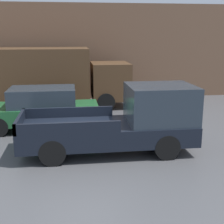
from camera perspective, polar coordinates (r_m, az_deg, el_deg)
The scene contains 6 objects.
ground_plane at distance 10.40m, azimuth -5.72°, elevation -7.37°, with size 60.00×60.00×0.00m, color #4C4C4F.
building_wall at distance 18.48m, azimuth -6.92°, elevation 10.79°, with size 28.00×0.15×5.48m.
pickup_truck at distance 10.19m, azimuth 2.67°, elevation -1.74°, with size 5.62×2.02×2.19m.
car at distance 12.99m, azimuth -12.89°, elevation 0.69°, with size 4.74×1.93×1.69m.
delivery_truck at distance 16.53m, azimuth -13.50°, elevation 6.37°, with size 8.87×2.44×3.08m.
newspaper_box at distance 18.73m, azimuth -17.98°, elevation 3.49°, with size 0.45×0.40×1.10m.
Camera 1 is at (-0.25, -9.68, 3.82)m, focal length 50.00 mm.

